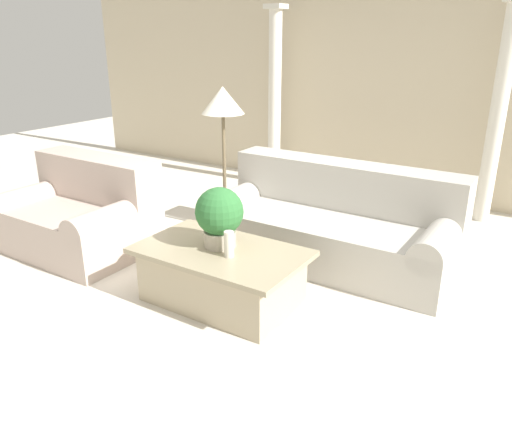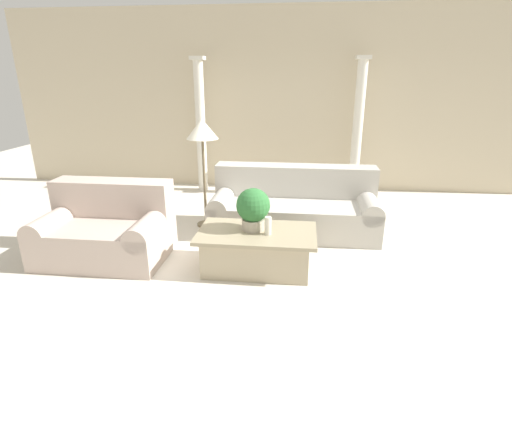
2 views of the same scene
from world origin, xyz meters
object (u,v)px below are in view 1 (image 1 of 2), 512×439
Objects in this scene: loveseat at (80,214)px; potted_plant at (220,215)px; floor_lamp at (223,108)px; sofa_long at (333,224)px; coffee_table at (222,275)px.

potted_plant is at bearing -2.56° from loveseat.
floor_lamp is at bearing 124.91° from potted_plant.
potted_plant is (1.78, -0.08, 0.36)m from loveseat.
coffee_table is (-0.37, -1.24, -0.11)m from sofa_long.
coffee_table is at bearing -4.34° from loveseat.
sofa_long reaches higher than coffee_table.
sofa_long is 1.48× the size of floor_lamp.
coffee_table is 0.48m from potted_plant.
potted_plant is 0.31× the size of floor_lamp.
loveseat is at bearing -153.33° from sofa_long.
sofa_long is 1.31m from potted_plant.
coffee_table is (1.82, -0.14, -0.12)m from loveseat.
potted_plant is (-0.04, 0.06, 0.47)m from coffee_table.
loveseat is 1.81m from potted_plant.
potted_plant is at bearing 127.39° from coffee_table.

